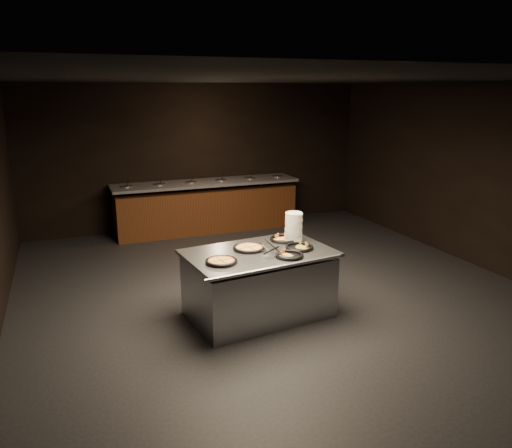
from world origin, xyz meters
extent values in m
cube|color=black|center=(0.00, 0.00, -0.01)|extent=(7.00, 8.00, 0.01)
cube|color=black|center=(0.00, 0.00, 2.90)|extent=(7.00, 8.00, 0.01)
cube|color=black|center=(0.00, 4.00, 1.45)|extent=(7.00, 0.01, 2.90)
cube|color=black|center=(3.50, 0.00, 1.45)|extent=(0.01, 8.00, 2.90)
cube|color=#582E14|center=(0.00, 3.58, 0.43)|extent=(3.60, 0.75, 0.85)
cube|color=slate|center=(0.00, 3.58, 0.97)|extent=(3.70, 0.83, 0.05)
cube|color=#3D180D|center=(0.00, 3.58, 0.04)|extent=(3.60, 0.69, 0.08)
cylinder|color=#BBBDC3|center=(-1.55, 3.58, 0.98)|extent=(0.22, 0.22, 0.08)
cylinder|color=#4D702D|center=(-1.55, 3.58, 1.00)|extent=(0.19, 0.19, 0.02)
cylinder|color=black|center=(-1.52, 3.56, 1.09)|extent=(0.04, 0.10, 0.19)
cylinder|color=#BBBDC3|center=(-0.93, 3.58, 0.98)|extent=(0.22, 0.22, 0.08)
cylinder|color=#4D702D|center=(-0.93, 3.58, 1.00)|extent=(0.19, 0.19, 0.02)
cylinder|color=black|center=(-0.90, 3.56, 1.09)|extent=(0.04, 0.10, 0.19)
cylinder|color=#BBBDC3|center=(-0.31, 3.58, 0.98)|extent=(0.22, 0.22, 0.08)
cylinder|color=#4D702D|center=(-0.31, 3.58, 1.00)|extent=(0.19, 0.19, 0.02)
cylinder|color=black|center=(-0.28, 3.56, 1.09)|extent=(0.04, 0.10, 0.19)
cylinder|color=#BBBDC3|center=(0.31, 3.58, 0.98)|extent=(0.22, 0.22, 0.08)
cylinder|color=#4D702D|center=(0.31, 3.58, 1.00)|extent=(0.19, 0.19, 0.02)
cylinder|color=black|center=(0.34, 3.56, 1.09)|extent=(0.04, 0.10, 0.19)
cylinder|color=#BBBDC3|center=(0.93, 3.58, 0.98)|extent=(0.22, 0.22, 0.08)
cylinder|color=#4D702D|center=(0.93, 3.58, 1.00)|extent=(0.19, 0.19, 0.02)
cylinder|color=black|center=(0.96, 3.56, 1.09)|extent=(0.04, 0.10, 0.19)
cylinder|color=#BBBDC3|center=(1.55, 3.58, 0.98)|extent=(0.22, 0.22, 0.08)
cylinder|color=#4D702D|center=(1.55, 3.58, 1.00)|extent=(0.19, 0.19, 0.02)
cylinder|color=black|center=(1.58, 3.56, 1.09)|extent=(0.04, 0.10, 0.19)
cube|color=#BBBDC3|center=(-0.49, -0.48, 0.38)|extent=(1.80, 1.22, 0.76)
cube|color=#BBBDC3|center=(-0.49, -0.48, 0.83)|extent=(1.89, 1.31, 0.04)
cylinder|color=#BBBDC3|center=(-0.49, -1.04, 0.83)|extent=(1.77, 0.25, 0.04)
cylinder|color=white|center=(0.11, -0.23, 1.04)|extent=(0.23, 0.23, 0.38)
cylinder|color=black|center=(-1.04, -0.71, 0.85)|extent=(0.35, 0.35, 0.01)
torus|color=black|center=(-1.04, -0.71, 0.87)|extent=(0.37, 0.37, 0.04)
torus|color=#9A5427|center=(-1.04, -0.71, 0.87)|extent=(0.31, 0.31, 0.03)
cylinder|color=#F1D457|center=(-1.04, -0.71, 0.87)|extent=(0.27, 0.27, 0.02)
cube|color=black|center=(-1.04, -0.71, 0.88)|extent=(0.04, 0.27, 0.00)
cube|color=black|center=(-1.04, -0.71, 0.88)|extent=(0.27, 0.04, 0.00)
cylinder|color=black|center=(-0.57, -0.36, 0.85)|extent=(0.38, 0.38, 0.01)
torus|color=black|center=(-0.57, -0.36, 0.87)|extent=(0.40, 0.40, 0.04)
torus|color=#9A5427|center=(-0.57, -0.36, 0.87)|extent=(0.34, 0.34, 0.03)
cylinder|color=#F1D457|center=(-0.57, -0.36, 0.87)|extent=(0.30, 0.30, 0.02)
cube|color=black|center=(-0.57, -0.36, 0.88)|extent=(0.04, 0.30, 0.00)
cube|color=black|center=(-0.57, -0.36, 0.88)|extent=(0.30, 0.04, 0.00)
cylinder|color=black|center=(0.00, -0.17, 0.85)|extent=(0.35, 0.35, 0.01)
torus|color=black|center=(0.00, -0.17, 0.87)|extent=(0.37, 0.37, 0.04)
cylinder|color=black|center=(-0.22, -0.80, 0.85)|extent=(0.32, 0.32, 0.01)
torus|color=black|center=(-0.22, -0.80, 0.87)|extent=(0.34, 0.34, 0.04)
cylinder|color=black|center=(0.03, -0.56, 0.85)|extent=(0.33, 0.33, 0.01)
torus|color=black|center=(0.03, -0.56, 0.87)|extent=(0.36, 0.36, 0.04)
cube|color=#BBBDC3|center=(-0.47, -0.47, 0.87)|extent=(0.14, 0.14, 0.00)
cylinder|color=black|center=(-0.36, -0.59, 0.95)|extent=(0.14, 0.17, 0.14)
cylinder|color=#BBBDC3|center=(-0.42, -0.53, 0.90)|extent=(0.07, 0.09, 0.09)
cube|color=#BBBDC3|center=(-0.30, -0.82, 0.87)|extent=(0.13, 0.12, 0.00)
cylinder|color=black|center=(-0.44, -0.76, 0.94)|extent=(0.18, 0.10, 0.12)
cylinder|color=#BBBDC3|center=(-0.37, -0.79, 0.89)|extent=(0.09, 0.05, 0.08)
camera|label=1|loc=(-2.65, -5.90, 2.78)|focal=35.00mm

